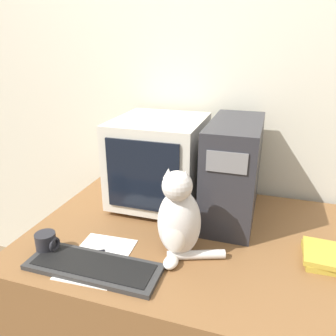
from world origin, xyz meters
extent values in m
cube|color=beige|center=(0.00, 1.01, 1.25)|extent=(7.00, 0.05, 2.50)
cube|color=brown|center=(0.00, 0.47, 0.37)|extent=(1.35, 0.95, 0.75)
cube|color=beige|center=(-0.23, 0.71, 0.76)|extent=(0.28, 0.26, 0.02)
cube|color=beige|center=(-0.23, 0.71, 0.97)|extent=(0.41, 0.43, 0.40)
cube|color=black|center=(-0.23, 0.49, 0.97)|extent=(0.32, 0.01, 0.31)
cube|color=#28282D|center=(0.12, 0.69, 0.97)|extent=(0.22, 0.48, 0.44)
cube|color=slate|center=(0.12, 0.44, 1.09)|extent=(0.15, 0.01, 0.08)
cube|color=#2D2D2D|center=(-0.28, 0.14, 0.76)|extent=(0.49, 0.17, 0.02)
cube|color=black|center=(-0.28, 0.14, 0.77)|extent=(0.44, 0.13, 0.00)
ellipsoid|color=silver|center=(-0.02, 0.33, 0.88)|extent=(0.17, 0.16, 0.26)
ellipsoid|color=white|center=(-0.02, 0.27, 0.86)|extent=(0.09, 0.05, 0.14)
sphere|color=silver|center=(-0.02, 0.30, 1.04)|extent=(0.11, 0.11, 0.11)
cone|color=silver|center=(-0.05, 0.30, 1.08)|extent=(0.04, 0.04, 0.04)
cone|color=silver|center=(0.01, 0.30, 1.08)|extent=(0.04, 0.04, 0.04)
ellipsoid|color=white|center=(-0.02, 0.24, 0.77)|extent=(0.06, 0.08, 0.04)
cylinder|color=silver|center=(0.05, 0.31, 0.77)|extent=(0.21, 0.11, 0.03)
cube|color=gold|center=(0.49, 0.45, 0.76)|extent=(0.13, 0.19, 0.02)
cube|color=gold|center=(0.51, 0.44, 0.78)|extent=(0.16, 0.18, 0.02)
cylinder|color=black|center=(-0.35, 0.21, 0.75)|extent=(0.12, 0.08, 0.01)
cube|color=white|center=(-0.30, 0.20, 0.75)|extent=(0.23, 0.31, 0.00)
cylinder|color=#232328|center=(-0.50, 0.18, 0.79)|extent=(0.08, 0.08, 0.08)
torus|color=#232328|center=(-0.46, 0.18, 0.79)|extent=(0.01, 0.06, 0.06)
camera|label=1|loc=(0.26, -0.69, 1.50)|focal=35.00mm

